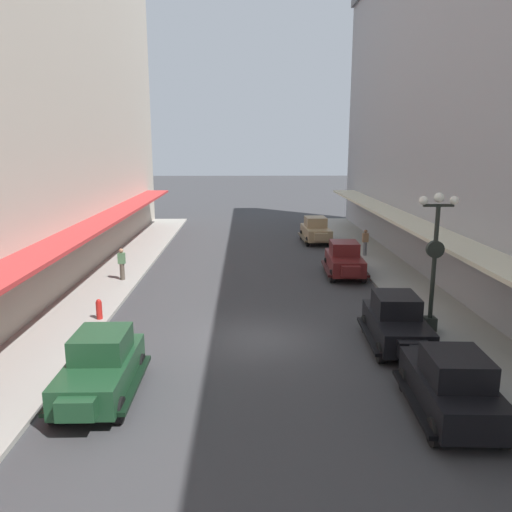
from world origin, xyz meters
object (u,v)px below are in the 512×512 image
parked_car_2 (452,383)px  pedestrian_0 (365,242)px  parked_car_4 (101,365)px  fire_hydrant (99,309)px  lamp_post_with_clock (435,256)px  pedestrian_1 (122,264)px  parked_car_3 (345,259)px  parked_car_1 (396,321)px  parked_car_0 (316,230)px

parked_car_2 → pedestrian_0: size_ratio=2.63×
parked_car_4 → fire_hydrant: bearing=106.2°
parked_car_4 → lamp_post_with_clock: size_ratio=0.83×
parked_car_4 → pedestrian_1: size_ratio=2.60×
pedestrian_0 → fire_hydrant: bearing=-138.9°
parked_car_4 → pedestrian_0: bearing=57.0°
fire_hydrant → lamp_post_with_clock: bearing=-6.8°
parked_car_3 → parked_car_4: (-9.40, -13.35, 0.00)m
fire_hydrant → parked_car_1: bearing=-13.7°
parked_car_0 → pedestrian_0: size_ratio=2.63×
parked_car_2 → lamp_post_with_clock: lamp_post_with_clock is taller
parked_car_4 → pedestrian_0: (11.57, 17.84, 0.05)m
parked_car_0 → parked_car_3: bearing=-88.6°
parked_car_1 → parked_car_2: size_ratio=1.00×
parked_car_2 → parked_car_3: (0.03, 14.66, 0.00)m
parked_car_1 → fire_hydrant: size_ratio=5.27×
parked_car_1 → pedestrian_1: parked_car_1 is taller
parked_car_1 → lamp_post_with_clock: (1.63, 1.20, 2.04)m
fire_hydrant → parked_car_2: bearing=-33.8°
fire_hydrant → parked_car_3: bearing=32.7°
parked_car_2 → parked_car_4: 9.46m
parked_car_1 → fire_hydrant: bearing=166.3°
pedestrian_0 → parked_car_0: bearing=115.1°
parked_car_1 → fire_hydrant: 11.46m
parked_car_4 → pedestrian_1: bearing=100.6°
parked_car_1 → parked_car_2: 4.75m
parked_car_0 → fire_hydrant: bearing=-123.1°
parked_car_0 → parked_car_4: size_ratio=1.01×
fire_hydrant → pedestrian_0: bearing=41.1°
pedestrian_1 → pedestrian_0: bearing=22.0°
parked_car_0 → parked_car_1: (0.17, -19.52, 0.00)m
parked_car_4 → pedestrian_0: parked_car_4 is taller
fire_hydrant → pedestrian_0: 17.75m
parked_car_0 → lamp_post_with_clock: size_ratio=0.83×
parked_car_0 → parked_car_4: (-9.16, -22.97, 0.00)m
parked_car_2 → parked_car_3: 14.66m
parked_car_4 → fire_hydrant: parked_car_4 is taller
parked_car_1 → pedestrian_1: bearing=143.0°
parked_car_2 → pedestrian_0: (2.20, 19.14, 0.05)m
parked_car_2 → lamp_post_with_clock: 6.49m
parked_car_0 → parked_car_4: 24.73m
parked_car_2 → pedestrian_0: parked_car_2 is taller
parked_car_0 → lamp_post_with_clock: lamp_post_with_clock is taller
parked_car_2 → lamp_post_with_clock: (1.59, 5.95, 2.04)m
fire_hydrant → pedestrian_0: size_ratio=0.50×
parked_car_1 → lamp_post_with_clock: lamp_post_with_clock is taller
pedestrian_0 → pedestrian_1: same height
lamp_post_with_clock → parked_car_1: bearing=-143.6°
parked_car_1 → parked_car_2: bearing=-89.5°
parked_car_2 → parked_car_1: bearing=90.5°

